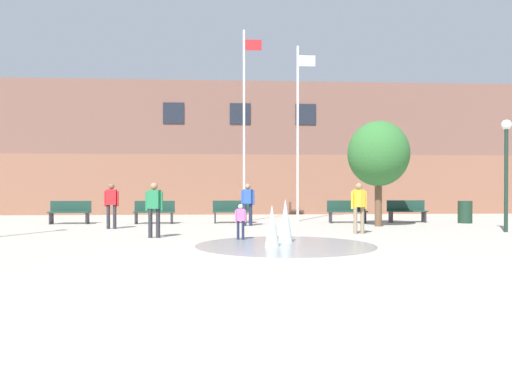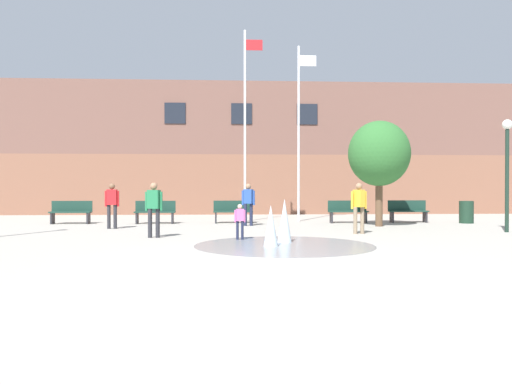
{
  "view_description": "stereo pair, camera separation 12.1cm",
  "coord_description": "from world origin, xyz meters",
  "px_view_note": "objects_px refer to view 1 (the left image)",
  "views": [
    {
      "loc": [
        -0.79,
        -8.82,
        1.46
      ],
      "look_at": [
        0.21,
        7.44,
        1.3
      ],
      "focal_mm": 35.0,
      "sensor_mm": 36.0,
      "label": 1
    },
    {
      "loc": [
        -0.67,
        -8.83,
        1.46
      ],
      "look_at": [
        0.21,
        7.44,
        1.3
      ],
      "focal_mm": 35.0,
      "sensor_mm": 36.0,
      "label": 2
    }
  ],
  "objects_px": {
    "adult_near_bench": "(248,201)",
    "park_bench_near_trashcan": "(347,211)",
    "park_bench_left_of_flagpoles": "(70,212)",
    "park_bench_far_right": "(407,211)",
    "teen_by_trashcan": "(359,204)",
    "adult_in_red": "(111,202)",
    "park_bench_under_left_flagpole": "(154,212)",
    "child_with_pink_shirt": "(241,219)",
    "flagpole_right": "(298,128)",
    "park_bench_center": "(232,211)",
    "adult_watching": "(154,205)",
    "trash_can": "(465,212)",
    "lamp_post_right_lane": "(506,158)",
    "flagpole_left": "(245,120)",
    "street_tree_near_building": "(378,154)"
  },
  "relations": [
    {
      "from": "park_bench_near_trashcan",
      "to": "adult_watching",
      "type": "xyz_separation_m",
      "value": [
        -7.02,
        -5.61,
        0.45
      ]
    },
    {
      "from": "adult_near_bench",
      "to": "flagpole_left",
      "type": "bearing_deg",
      "value": -62.77
    },
    {
      "from": "park_bench_near_trashcan",
      "to": "park_bench_left_of_flagpoles",
      "type": "bearing_deg",
      "value": 179.56
    },
    {
      "from": "adult_near_bench",
      "to": "park_bench_near_trashcan",
      "type": "bearing_deg",
      "value": -135.21
    },
    {
      "from": "teen_by_trashcan",
      "to": "adult_in_red",
      "type": "distance_m",
      "value": 8.47
    },
    {
      "from": "child_with_pink_shirt",
      "to": "adult_watching",
      "type": "distance_m",
      "value": 2.58
    },
    {
      "from": "adult_near_bench",
      "to": "flagpole_left",
      "type": "xyz_separation_m",
      "value": [
        -0.02,
        2.43,
        3.38
      ]
    },
    {
      "from": "adult_watching",
      "to": "street_tree_near_building",
      "type": "relative_size",
      "value": 0.41
    },
    {
      "from": "park_bench_center",
      "to": "teen_by_trashcan",
      "type": "xyz_separation_m",
      "value": [
        3.88,
        -4.93,
        0.45
      ]
    },
    {
      "from": "park_bench_far_right",
      "to": "child_with_pink_shirt",
      "type": "xyz_separation_m",
      "value": [
        -7.09,
        -6.39,
        0.1
      ]
    },
    {
      "from": "park_bench_under_left_flagpole",
      "to": "adult_near_bench",
      "type": "relative_size",
      "value": 1.01
    },
    {
      "from": "park_bench_under_left_flagpole",
      "to": "child_with_pink_shirt",
      "type": "relative_size",
      "value": 1.62
    },
    {
      "from": "park_bench_left_of_flagpoles",
      "to": "adult_watching",
      "type": "height_order",
      "value": "adult_watching"
    },
    {
      "from": "flagpole_right",
      "to": "teen_by_trashcan",
      "type": "bearing_deg",
      "value": -79.94
    },
    {
      "from": "park_bench_near_trashcan",
      "to": "adult_in_red",
      "type": "relative_size",
      "value": 1.01
    },
    {
      "from": "park_bench_far_right",
      "to": "adult_watching",
      "type": "xyz_separation_m",
      "value": [
        -9.55,
        -5.72,
        0.45
      ]
    },
    {
      "from": "adult_watching",
      "to": "flagpole_right",
      "type": "height_order",
      "value": "flagpole_right"
    },
    {
      "from": "child_with_pink_shirt",
      "to": "adult_watching",
      "type": "bearing_deg",
      "value": -23.51
    },
    {
      "from": "adult_in_red",
      "to": "flagpole_right",
      "type": "distance_m",
      "value": 8.49
    },
    {
      "from": "flagpole_left",
      "to": "park_bench_left_of_flagpoles",
      "type": "bearing_deg",
      "value": -171.84
    },
    {
      "from": "park_bench_left_of_flagpoles",
      "to": "lamp_post_right_lane",
      "type": "height_order",
      "value": "lamp_post_right_lane"
    },
    {
      "from": "park_bench_under_left_flagpole",
      "to": "park_bench_center",
      "type": "xyz_separation_m",
      "value": [
        3.12,
        0.18,
        0.0
      ]
    },
    {
      "from": "park_bench_near_trashcan",
      "to": "teen_by_trashcan",
      "type": "bearing_deg",
      "value": -99.6
    },
    {
      "from": "lamp_post_right_lane",
      "to": "trash_can",
      "type": "relative_size",
      "value": 4.05
    },
    {
      "from": "park_bench_left_of_flagpoles",
      "to": "park_bench_far_right",
      "type": "distance_m",
      "value": 13.67
    },
    {
      "from": "park_bench_left_of_flagpoles",
      "to": "street_tree_near_building",
      "type": "distance_m",
      "value": 12.22
    },
    {
      "from": "park_bench_under_left_flagpole",
      "to": "adult_in_red",
      "type": "xyz_separation_m",
      "value": [
        -1.14,
        -2.4,
        0.45
      ]
    },
    {
      "from": "adult_in_red",
      "to": "lamp_post_right_lane",
      "type": "bearing_deg",
      "value": 170.45
    },
    {
      "from": "park_bench_far_right",
      "to": "lamp_post_right_lane",
      "type": "bearing_deg",
      "value": -70.65
    },
    {
      "from": "lamp_post_right_lane",
      "to": "trash_can",
      "type": "distance_m",
      "value": 4.48
    },
    {
      "from": "park_bench_under_left_flagpole",
      "to": "child_with_pink_shirt",
      "type": "height_order",
      "value": "child_with_pink_shirt"
    },
    {
      "from": "lamp_post_right_lane",
      "to": "teen_by_trashcan",
      "type": "bearing_deg",
      "value": -176.28
    },
    {
      "from": "park_bench_near_trashcan",
      "to": "lamp_post_right_lane",
      "type": "xyz_separation_m",
      "value": [
        4.14,
        -4.44,
        1.92
      ]
    },
    {
      "from": "park_bench_under_left_flagpole",
      "to": "flagpole_right",
      "type": "xyz_separation_m",
      "value": [
        5.96,
        1.1,
        3.51
      ]
    },
    {
      "from": "child_with_pink_shirt",
      "to": "teen_by_trashcan",
      "type": "height_order",
      "value": "teen_by_trashcan"
    },
    {
      "from": "park_bench_center",
      "to": "trash_can",
      "type": "relative_size",
      "value": 1.78
    },
    {
      "from": "park_bench_center",
      "to": "child_with_pink_shirt",
      "type": "relative_size",
      "value": 1.62
    },
    {
      "from": "park_bench_center",
      "to": "park_bench_near_trashcan",
      "type": "height_order",
      "value": "same"
    },
    {
      "from": "trash_can",
      "to": "park_bench_left_of_flagpoles",
      "type": "bearing_deg",
      "value": 178.06
    },
    {
      "from": "flagpole_left",
      "to": "trash_can",
      "type": "distance_m",
      "value": 9.81
    },
    {
      "from": "park_bench_far_right",
      "to": "flagpole_right",
      "type": "distance_m",
      "value": 5.7
    },
    {
      "from": "park_bench_under_left_flagpole",
      "to": "teen_by_trashcan",
      "type": "relative_size",
      "value": 1.01
    },
    {
      "from": "child_with_pink_shirt",
      "to": "adult_near_bench",
      "type": "xyz_separation_m",
      "value": [
        0.42,
        4.94,
        0.35
      ]
    },
    {
      "from": "adult_watching",
      "to": "trash_can",
      "type": "height_order",
      "value": "adult_watching"
    },
    {
      "from": "park_bench_near_trashcan",
      "to": "park_bench_center",
      "type": "bearing_deg",
      "value": 178.01
    },
    {
      "from": "park_bench_near_trashcan",
      "to": "teen_by_trashcan",
      "type": "relative_size",
      "value": 1.01
    },
    {
      "from": "adult_near_bench",
      "to": "park_bench_center",
      "type": "bearing_deg",
      "value": -42.87
    },
    {
      "from": "adult_near_bench",
      "to": "flagpole_right",
      "type": "relative_size",
      "value": 0.21
    },
    {
      "from": "park_bench_under_left_flagpole",
      "to": "adult_near_bench",
      "type": "bearing_deg",
      "value": -19.82
    },
    {
      "from": "park_bench_near_trashcan",
      "to": "lamp_post_right_lane",
      "type": "bearing_deg",
      "value": -47.04
    }
  ]
}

